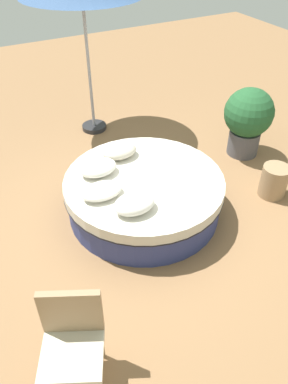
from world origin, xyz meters
name	(u,v)px	position (x,y,z in m)	size (l,w,h in m)	color
ground_plane	(144,211)	(0.00, 0.00, 0.00)	(16.00, 16.00, 0.00)	olive
round_bed	(144,195)	(0.00, 0.00, 0.28)	(2.10, 2.10, 0.55)	navy
throw_pillow_0	(119,151)	(-0.06, 0.62, 0.65)	(0.49, 0.35, 0.19)	beige
throw_pillow_1	(98,168)	(-0.47, 0.38, 0.64)	(0.49, 0.36, 0.19)	white
throw_pillow_2	(102,191)	(-0.61, -0.07, 0.63)	(0.51, 0.35, 0.15)	white
throw_pillow_3	(134,204)	(-0.38, -0.49, 0.65)	(0.50, 0.36, 0.20)	white
patio_chair	(72,336)	(-1.56, -1.67, 0.56)	(0.69, 0.68, 0.98)	#997A56
planter	(248,118)	(2.14, 0.54, 0.64)	(0.78, 0.78, 1.13)	#4C4C51
side_table	(274,181)	(1.80, -0.54, 0.24)	(0.38, 0.38, 0.47)	#997A56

